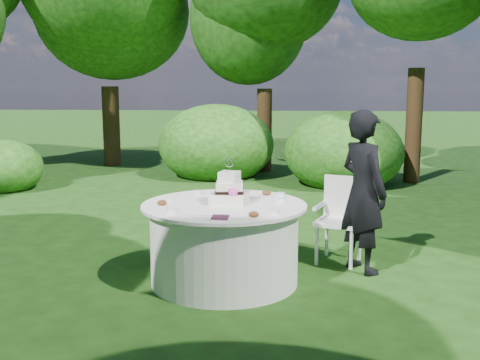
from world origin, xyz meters
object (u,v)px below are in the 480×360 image
object	(u,v)px
napkins	(220,217)
cake	(230,191)
table	(224,243)
guest	(363,192)
chair	(341,213)

from	to	relation	value
napkins	cake	xyz separation A→B (m)	(0.01, 0.62, 0.10)
napkins	table	bearing A→B (deg)	93.46
guest	table	distance (m)	1.49
napkins	table	distance (m)	0.71
guest	cake	distance (m)	1.38
napkins	cake	bearing A→B (deg)	88.89
table	cake	bearing A→B (deg)	31.81
cake	chair	bearing A→B (deg)	34.52
napkins	guest	size ratio (longest dim) A/B	0.09
napkins	chair	bearing A→B (deg)	50.85
guest	chair	distance (m)	0.48
guest	cake	world-z (taller)	guest
napkins	guest	bearing A→B (deg)	38.94
napkins	table	world-z (taller)	napkins
table	guest	bearing A→B (deg)	19.15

